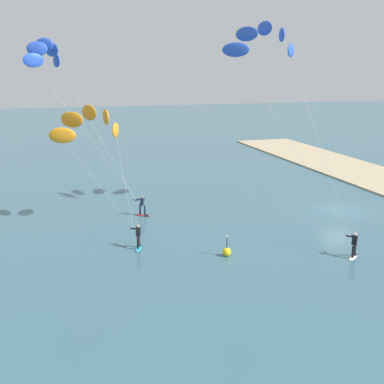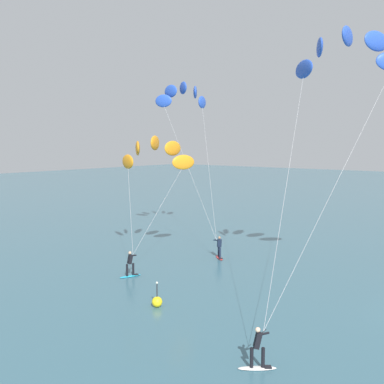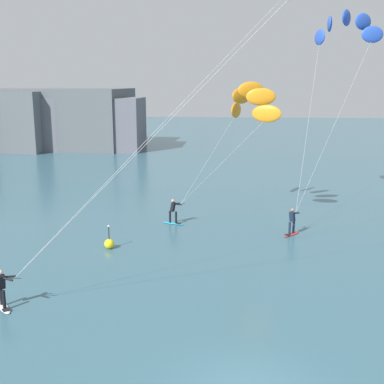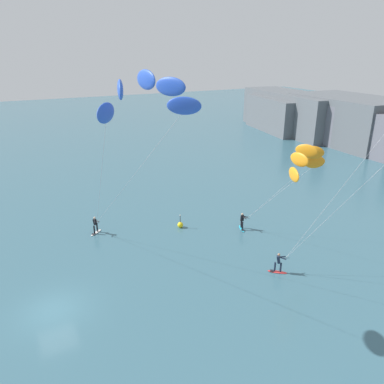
# 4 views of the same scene
# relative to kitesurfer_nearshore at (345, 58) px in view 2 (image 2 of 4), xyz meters

# --- Properties ---
(kitesurfer_nearshore) EXTENTS (13.70, 6.72, 15.26)m
(kitesurfer_nearshore) POSITION_rel_kitesurfer_nearshore_xyz_m (0.00, 0.00, 0.00)
(kitesurfer_nearshore) COLOR white
(kitesurfer_nearshore) RESTS_ON ground
(kitesurfer_mid_water) EXTENTS (7.65, 5.71, 9.22)m
(kitesurfer_mid_water) POSITION_rel_kitesurfer_nearshore_xyz_m (-1.03, 13.82, -5.77)
(kitesurfer_mid_water) COLOR #23ADD1
(kitesurfer_mid_water) RESTS_ON ground
(kitesurfer_far_out) EXTENTS (6.92, 9.17, 14.04)m
(kitesurfer_far_out) POSITION_rel_kitesurfer_nearshore_xyz_m (5.45, 16.22, -1.11)
(kitesurfer_far_out) COLOR red
(kitesurfer_far_out) RESTS_ON ground
(marker_buoy) EXTENTS (0.56, 0.56, 1.38)m
(marker_buoy) POSITION_rel_kitesurfer_nearshore_xyz_m (-8.85, 6.36, -13.13)
(marker_buoy) COLOR yellow
(marker_buoy) RESTS_ON ground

